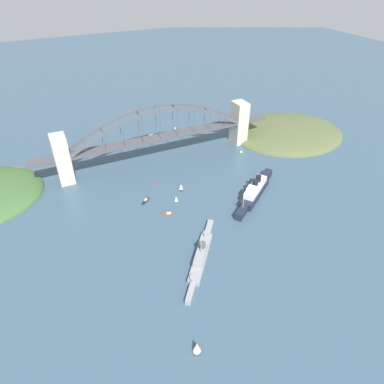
{
  "coord_description": "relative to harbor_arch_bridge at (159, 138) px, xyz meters",
  "views": [
    {
      "loc": [
        110.3,
        312.55,
        189.37
      ],
      "look_at": [
        0.0,
        80.39,
        8.0
      ],
      "focal_mm": 32.59,
      "sensor_mm": 36.0,
      "label": 1
    }
  ],
  "objects": [
    {
      "name": "ocean_liner",
      "position": [
        -55.09,
        100.11,
        -20.67
      ],
      "size": [
        70.65,
        54.78,
        18.29
      ],
      "color": "#1E2333",
      "rests_on": "ground"
    },
    {
      "name": "harbor_arch_bridge",
      "position": [
        0.0,
        0.0,
        0.0
      ],
      "size": [
        257.78,
        18.81,
        60.04
      ],
      "color": "beige",
      "rests_on": "ground"
    },
    {
      "name": "small_boat_1",
      "position": [
        60.64,
        214.43,
        -22.0
      ],
      "size": [
        6.85,
        8.19,
        9.33
      ],
      "color": "brown",
      "rests_on": "ground"
    },
    {
      "name": "channel_marker_buoy",
      "position": [
        22.27,
        40.43,
        -25.24
      ],
      "size": [
        2.2,
        2.2,
        2.75
      ],
      "color": "red",
      "rests_on": "ground"
    },
    {
      "name": "ground_plane",
      "position": [
        -0.0,
        0.0,
        -26.35
      ],
      "size": [
        1400.0,
        1400.0,
        0.0
      ],
      "primitive_type": "plane",
      "color": "#385166"
    },
    {
      "name": "small_boat_0",
      "position": [
        3.08,
        62.36,
        -22.95
      ],
      "size": [
        5.21,
        6.96,
        7.27
      ],
      "color": "black",
      "rests_on": "ground"
    },
    {
      "name": "naval_cruiser",
      "position": [
        25.83,
        150.29,
        -23.3
      ],
      "size": [
        55.25,
        68.56,
        17.32
      ],
      "color": "gray",
      "rests_on": "ground"
    },
    {
      "name": "small_boat_2",
      "position": [
        28.12,
        91.72,
        -25.65
      ],
      "size": [
        11.46,
        6.47,
        1.96
      ],
      "color": "brown",
      "rests_on": "ground"
    },
    {
      "name": "seaplane_second_in_formation",
      "position": [
        -41.67,
        -57.09,
        -24.24
      ],
      "size": [
        7.37,
        10.61,
        4.99
      ],
      "color": "#B7B7B2",
      "rests_on": "ground"
    },
    {
      "name": "small_boat_4",
      "position": [
        14.72,
        78.03,
        -23.29
      ],
      "size": [
        6.4,
        4.65,
        6.52
      ],
      "color": "#2D6B3D",
      "rests_on": "ground"
    },
    {
      "name": "small_boat_5",
      "position": [
        -86.48,
        25.44,
        -25.64
      ],
      "size": [
        9.53,
        2.69,
        2.04
      ],
      "color": "#2D6B3D",
      "rests_on": "ground"
    },
    {
      "name": "headland_west_shore",
      "position": [
        -167.66,
        5.55,
        -26.35
      ],
      "size": [
        139.34,
        119.95,
        21.61
      ],
      "color": "#515B38",
      "rests_on": "ground"
    },
    {
      "name": "small_boat_3",
      "position": [
        39.63,
        65.5,
        -25.57
      ],
      "size": [
        9.65,
        8.1,
        2.13
      ],
      "color": "black",
      "rests_on": "ground"
    },
    {
      "name": "seaplane_taxiing_near_bridge",
      "position": [
        -9.63,
        -55.03,
        -24.14
      ],
      "size": [
        10.91,
        8.43,
        5.02
      ],
      "color": "#B7B7B2",
      "rests_on": "ground"
    }
  ]
}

